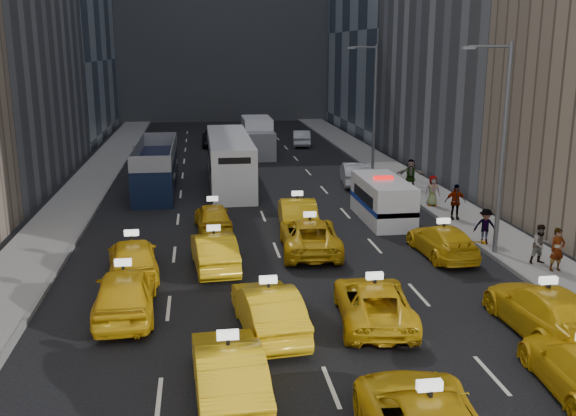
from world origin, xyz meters
name	(u,v)px	position (x,y,z in m)	size (l,w,h in m)	color
sidewalk_west	(77,200)	(-10.50, 25.00, 0.07)	(3.00, 90.00, 0.15)	gray
sidewalk_east	(420,189)	(10.50, 25.00, 0.07)	(3.00, 90.00, 0.15)	gray
curb_west	(102,199)	(-9.05, 25.00, 0.09)	(0.15, 90.00, 0.18)	slate
curb_east	(398,190)	(9.05, 25.00, 0.09)	(0.15, 90.00, 0.18)	slate
streetlight_near	(501,143)	(9.18, 12.00, 4.92)	(2.15, 0.22, 9.00)	#595B60
streetlight_far	(373,103)	(9.18, 32.00, 4.92)	(2.15, 0.22, 9.00)	#595B60
taxi_5	(229,372)	(-2.71, 1.71, 0.79)	(1.68, 4.82, 1.59)	gold
taxi_8	(125,292)	(-5.88, 7.55, 0.83)	(1.96, 4.88, 1.66)	gold
taxi_9	(268,310)	(-1.28, 5.56, 0.78)	(1.65, 4.73, 1.56)	gold
taxi_10	(374,302)	(2.21, 5.91, 0.69)	(2.29, 4.96, 1.38)	gold
taxi_11	(545,310)	(7.30, 4.33, 0.77)	(2.17, 5.33, 1.55)	gold
taxi_12	(133,258)	(-5.97, 11.39, 0.79)	(1.86, 4.62, 1.57)	gold
taxi_13	(214,251)	(-2.80, 11.89, 0.75)	(1.59, 4.57, 1.51)	gold
taxi_14	(310,236)	(1.42, 13.57, 0.74)	(2.47, 5.35, 1.49)	gold
taxi_15	(442,241)	(6.98, 12.19, 0.68)	(1.89, 4.66, 1.35)	gold
taxi_16	(213,217)	(-2.71, 17.57, 0.70)	(1.64, 4.08, 1.39)	gold
taxi_17	(297,213)	(1.43, 17.26, 0.80)	(1.69, 4.85, 1.60)	gold
nypd_van	(383,200)	(6.07, 18.30, 1.06)	(2.20, 5.50, 2.35)	silver
double_decker	(156,167)	(-5.99, 27.35, 1.47)	(3.30, 10.41, 2.98)	black
city_bus	(229,161)	(-1.34, 28.46, 1.60)	(2.63, 12.48, 3.22)	silver
box_truck	(258,137)	(1.58, 39.93, 1.52)	(2.37, 6.81, 3.10)	silver
misc_car_0	(355,174)	(6.77, 27.25, 0.75)	(1.60, 4.57, 1.51)	#A7AAAF
misc_car_1	(151,146)	(-7.33, 41.48, 0.74)	(2.45, 5.30, 1.47)	black
misc_car_2	(259,137)	(2.27, 45.84, 0.76)	(2.12, 5.22, 1.51)	slate
misc_car_3	(213,138)	(-2.04, 45.67, 0.81)	(1.92, 4.76, 1.62)	black
misc_car_4	(302,138)	(6.07, 44.86, 0.73)	(1.54, 4.41, 1.45)	#A2A6AA
pedestrian_0	(557,250)	(10.60, 9.37, 1.02)	(0.64, 0.42, 1.74)	gray
pedestrian_1	(541,244)	(10.40, 10.27, 0.97)	(0.80, 0.44, 1.65)	gray
pedestrian_2	(485,226)	(9.38, 13.23, 0.95)	(1.04, 0.43, 1.61)	gray
pedestrian_3	(455,202)	(9.68, 17.46, 1.07)	(1.08, 0.49, 1.84)	gray
pedestrian_4	(432,191)	(9.57, 20.46, 1.00)	(0.83, 0.45, 1.70)	gray
pedestrian_5	(411,174)	(9.80, 24.95, 1.08)	(1.73, 0.50, 1.87)	gray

